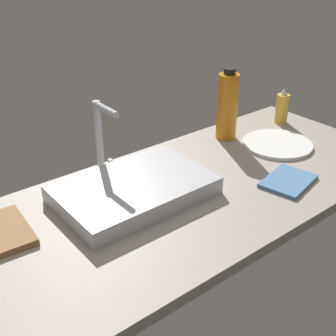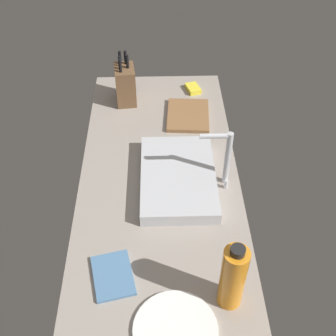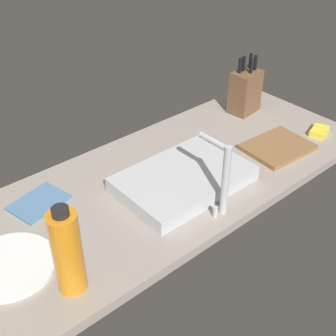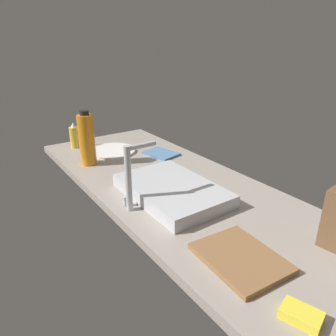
{
  "view_description": "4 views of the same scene",
  "coord_description": "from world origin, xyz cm",
  "px_view_note": "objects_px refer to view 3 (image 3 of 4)",
  "views": [
    {
      "loc": [
        -69.44,
        -87.13,
        74.44
      ],
      "look_at": [
        1.61,
        1.69,
        13.07
      ],
      "focal_mm": 47.17,
      "sensor_mm": 36.0,
      "label": 1
    },
    {
      "loc": [
        115.72,
        0.0,
        128.72
      ],
      "look_at": [
        -7.71,
        3.47,
        10.73
      ],
      "focal_mm": 46.1,
      "sensor_mm": 36.0,
      "label": 2
    },
    {
      "loc": [
        79.83,
        99.68,
        99.37
      ],
      "look_at": [
        -2.05,
        4.78,
        11.56
      ],
      "focal_mm": 48.34,
      "sensor_mm": 36.0,
      "label": 3
    },
    {
      "loc": [
        -100.68,
        74.4,
        63.85
      ],
      "look_at": [
        0.31,
        4.38,
        12.77
      ],
      "focal_mm": 34.31,
      "sensor_mm": 36.0,
      "label": 4
    }
  ],
  "objects_px": {
    "faucet": "(222,174)",
    "knife_block": "(245,91)",
    "cutting_board": "(277,147)",
    "water_bottle": "(67,252)",
    "sink_basin": "(183,179)",
    "dish_sponge": "(319,131)",
    "dish_towel": "(39,203)",
    "dinner_plate": "(10,265)"
  },
  "relations": [
    {
      "from": "sink_basin",
      "to": "dinner_plate",
      "type": "height_order",
      "value": "sink_basin"
    },
    {
      "from": "sink_basin",
      "to": "cutting_board",
      "type": "relative_size",
      "value": 1.8
    },
    {
      "from": "sink_basin",
      "to": "cutting_board",
      "type": "bearing_deg",
      "value": 171.16
    },
    {
      "from": "dish_sponge",
      "to": "dish_towel",
      "type": "bearing_deg",
      "value": -17.41
    },
    {
      "from": "cutting_board",
      "to": "sink_basin",
      "type": "bearing_deg",
      "value": -8.84
    },
    {
      "from": "cutting_board",
      "to": "dish_towel",
      "type": "xyz_separation_m",
      "value": [
        0.87,
        -0.3,
        -0.0
      ]
    },
    {
      "from": "knife_block",
      "to": "water_bottle",
      "type": "distance_m",
      "value": 1.16
    },
    {
      "from": "dinner_plate",
      "to": "dish_sponge",
      "type": "bearing_deg",
      "value": 173.65
    },
    {
      "from": "faucet",
      "to": "dinner_plate",
      "type": "height_order",
      "value": "faucet"
    },
    {
      "from": "faucet",
      "to": "dinner_plate",
      "type": "bearing_deg",
      "value": -18.88
    },
    {
      "from": "faucet",
      "to": "water_bottle",
      "type": "relative_size",
      "value": 0.92
    },
    {
      "from": "faucet",
      "to": "dish_sponge",
      "type": "relative_size",
      "value": 2.79
    },
    {
      "from": "knife_block",
      "to": "dish_sponge",
      "type": "relative_size",
      "value": 2.83
    },
    {
      "from": "water_bottle",
      "to": "dish_towel",
      "type": "distance_m",
      "value": 0.41
    },
    {
      "from": "knife_block",
      "to": "dish_sponge",
      "type": "xyz_separation_m",
      "value": [
        -0.09,
        0.34,
        -0.09
      ]
    },
    {
      "from": "faucet",
      "to": "cutting_board",
      "type": "distance_m",
      "value": 0.48
    },
    {
      "from": "sink_basin",
      "to": "faucet",
      "type": "xyz_separation_m",
      "value": [
        0.0,
        0.18,
        0.12
      ]
    },
    {
      "from": "sink_basin",
      "to": "dinner_plate",
      "type": "xyz_separation_m",
      "value": [
        0.63,
        -0.04,
        -0.02
      ]
    },
    {
      "from": "dinner_plate",
      "to": "sink_basin",
      "type": "bearing_deg",
      "value": 176.75
    },
    {
      "from": "cutting_board",
      "to": "water_bottle",
      "type": "height_order",
      "value": "water_bottle"
    },
    {
      "from": "knife_block",
      "to": "cutting_board",
      "type": "relative_size",
      "value": 1.01
    },
    {
      "from": "knife_block",
      "to": "water_bottle",
      "type": "xyz_separation_m",
      "value": [
        1.1,
        0.37,
        0.03
      ]
    },
    {
      "from": "faucet",
      "to": "dish_towel",
      "type": "xyz_separation_m",
      "value": [
        0.43,
        -0.41,
        -0.14
      ]
    },
    {
      "from": "knife_block",
      "to": "faucet",
      "type": "bearing_deg",
      "value": 28.74
    },
    {
      "from": "faucet",
      "to": "water_bottle",
      "type": "xyz_separation_m",
      "value": [
        0.52,
        -0.04,
        -0.02
      ]
    },
    {
      "from": "cutting_board",
      "to": "dinner_plate",
      "type": "distance_m",
      "value": 1.07
    },
    {
      "from": "cutting_board",
      "to": "water_bottle",
      "type": "distance_m",
      "value": 0.98
    },
    {
      "from": "sink_basin",
      "to": "knife_block",
      "type": "xyz_separation_m",
      "value": [
        -0.58,
        -0.23,
        0.07
      ]
    },
    {
      "from": "dinner_plate",
      "to": "faucet",
      "type": "bearing_deg",
      "value": 161.12
    },
    {
      "from": "dish_towel",
      "to": "dish_sponge",
      "type": "relative_size",
      "value": 1.96
    },
    {
      "from": "faucet",
      "to": "knife_block",
      "type": "xyz_separation_m",
      "value": [
        -0.58,
        -0.41,
        -0.05
      ]
    },
    {
      "from": "faucet",
      "to": "dinner_plate",
      "type": "distance_m",
      "value": 0.67
    },
    {
      "from": "faucet",
      "to": "knife_block",
      "type": "height_order",
      "value": "knife_block"
    },
    {
      "from": "knife_block",
      "to": "water_bottle",
      "type": "height_order",
      "value": "water_bottle"
    },
    {
      "from": "water_bottle",
      "to": "dinner_plate",
      "type": "height_order",
      "value": "water_bottle"
    },
    {
      "from": "knife_block",
      "to": "dish_towel",
      "type": "xyz_separation_m",
      "value": [
        1.01,
        -0.0,
        -0.09
      ]
    },
    {
      "from": "dinner_plate",
      "to": "dish_sponge",
      "type": "xyz_separation_m",
      "value": [
        -1.29,
        0.14,
        0.01
      ]
    },
    {
      "from": "sink_basin",
      "to": "faucet",
      "type": "height_order",
      "value": "faucet"
    },
    {
      "from": "water_bottle",
      "to": "dish_towel",
      "type": "xyz_separation_m",
      "value": [
        -0.09,
        -0.37,
        -0.12
      ]
    },
    {
      "from": "faucet",
      "to": "dish_sponge",
      "type": "distance_m",
      "value": 0.68
    },
    {
      "from": "dish_sponge",
      "to": "faucet",
      "type": "bearing_deg",
      "value": 5.97
    },
    {
      "from": "cutting_board",
      "to": "dinner_plate",
      "type": "relative_size",
      "value": 0.97
    }
  ]
}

